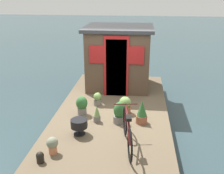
% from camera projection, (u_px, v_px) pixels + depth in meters
% --- Properties ---
extents(ground_plane, '(60.00, 60.00, 0.00)m').
position_uv_depth(ground_plane, '(113.00, 125.00, 7.47)').
color(ground_plane, '#2D4247').
extents(houseboat_deck, '(5.84, 2.90, 0.47)m').
position_uv_depth(houseboat_deck, '(113.00, 117.00, 7.39)').
color(houseboat_deck, brown).
rests_on(houseboat_deck, ground_plane).
extents(houseboat_cabin, '(1.86, 2.10, 1.95)m').
position_uv_depth(houseboat_cabin, '(119.00, 57.00, 8.65)').
color(houseboat_cabin, '#4C3828').
rests_on(houseboat_cabin, houseboat_deck).
extents(bicycle, '(1.60, 0.50, 0.77)m').
position_uv_depth(bicycle, '(127.00, 130.00, 5.48)').
color(bicycle, black).
rests_on(bicycle, houseboat_deck).
extents(potted_plant_succulent, '(0.17, 0.17, 0.41)m').
position_uv_depth(potted_plant_succulent, '(97.00, 114.00, 6.54)').
color(potted_plant_succulent, slate).
rests_on(potted_plant_succulent, houseboat_deck).
extents(potted_plant_mint, '(0.30, 0.30, 0.45)m').
position_uv_depth(potted_plant_mint, '(125.00, 105.00, 7.00)').
color(potted_plant_mint, '#935138').
rests_on(potted_plant_mint, houseboat_deck).
extents(potted_plant_basil, '(0.29, 0.29, 0.53)m').
position_uv_depth(potted_plant_basil, '(119.00, 113.00, 6.49)').
color(potted_plant_basil, slate).
rests_on(potted_plant_basil, houseboat_deck).
extents(potted_plant_fern, '(0.22, 0.22, 0.36)m').
position_uv_depth(potted_plant_fern, '(98.00, 99.00, 7.48)').
color(potted_plant_fern, slate).
rests_on(potted_plant_fern, houseboat_deck).
extents(potted_plant_rosemary, '(0.27, 0.27, 0.57)m').
position_uv_depth(potted_plant_rosemary, '(142.00, 112.00, 6.46)').
color(potted_plant_rosemary, '#935138').
rests_on(potted_plant_rosemary, houseboat_deck).
extents(potted_plant_sage, '(0.23, 0.23, 0.35)m').
position_uv_depth(potted_plant_sage, '(52.00, 145.00, 5.29)').
color(potted_plant_sage, '#C6754C').
rests_on(potted_plant_sage, houseboat_deck).
extents(potted_plant_geranium, '(0.29, 0.29, 0.49)m').
position_uv_depth(potted_plant_geranium, '(82.00, 105.00, 6.90)').
color(potted_plant_geranium, slate).
rests_on(potted_plant_geranium, houseboat_deck).
extents(charcoal_grill, '(0.37, 0.37, 0.36)m').
position_uv_depth(charcoal_grill, '(79.00, 124.00, 5.98)').
color(charcoal_grill, black).
rests_on(charcoal_grill, houseboat_deck).
extents(mooring_bollard, '(0.15, 0.15, 0.22)m').
position_uv_depth(mooring_bollard, '(40.00, 157.00, 5.04)').
color(mooring_bollard, black).
rests_on(mooring_bollard, houseboat_deck).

